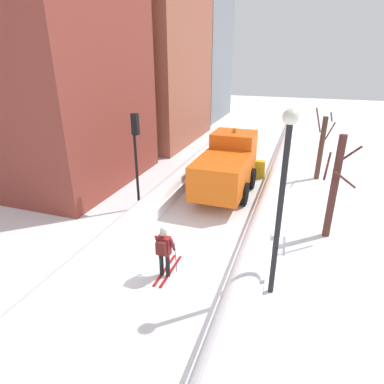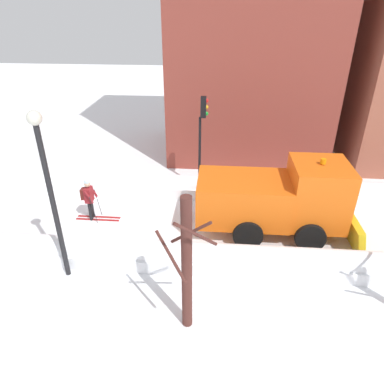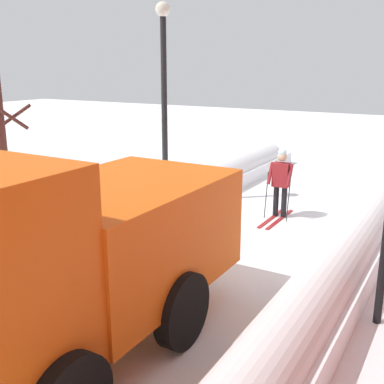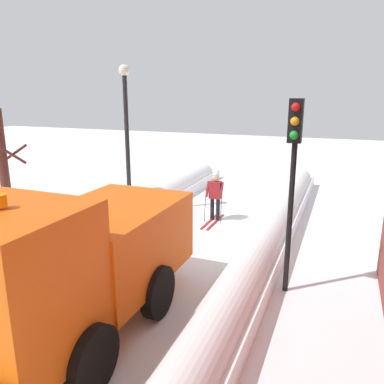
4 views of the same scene
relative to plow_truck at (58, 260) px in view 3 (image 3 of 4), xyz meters
The scene contains 4 objects.
plow_truck is the anchor object (origin of this frame).
skier 7.44m from the plow_truck, 92.07° to the right, with size 0.62×1.80×1.81m.
street_lamp 7.98m from the plow_truck, 66.46° to the right, with size 0.40×0.40×5.47m.
bare_tree_near 5.67m from the plow_truck, 31.79° to the right, with size 1.22×1.55×4.07m.
Camera 3 is at (-4.09, 10.23, 3.84)m, focal length 43.96 mm.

